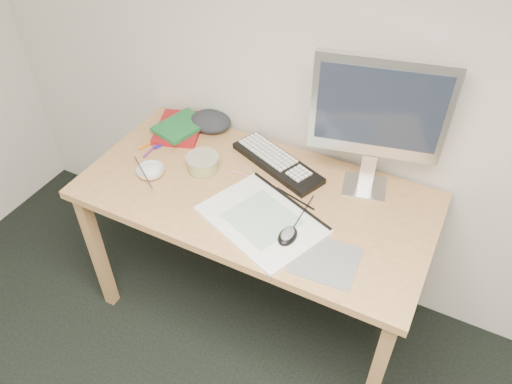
% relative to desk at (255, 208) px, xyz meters
% --- Properties ---
extents(desk, '(1.40, 0.70, 0.75)m').
position_rel_desk_xyz_m(desk, '(0.00, 0.00, 0.00)').
color(desk, tan).
rests_on(desk, ground).
extents(mousepad, '(0.24, 0.22, 0.00)m').
position_rel_desk_xyz_m(mousepad, '(0.37, -0.20, 0.08)').
color(mousepad, slate).
rests_on(mousepad, desk).
extents(sketchpad, '(0.52, 0.45, 0.01)m').
position_rel_desk_xyz_m(sketchpad, '(0.09, -0.13, 0.09)').
color(sketchpad, white).
rests_on(sketchpad, desk).
extents(keyboard, '(0.45, 0.29, 0.03)m').
position_rel_desk_xyz_m(keyboard, '(0.00, 0.20, 0.09)').
color(keyboard, black).
rests_on(keyboard, desk).
extents(monitor, '(0.48, 0.18, 0.56)m').
position_rel_desk_xyz_m(monitor, '(0.38, 0.23, 0.44)').
color(monitor, silver).
rests_on(monitor, desk).
extents(mouse, '(0.06, 0.10, 0.03)m').
position_rel_desk_xyz_m(mouse, '(0.22, -0.17, 0.11)').
color(mouse, black).
rests_on(mouse, sketchpad).
extents(rice_bowl, '(0.14, 0.14, 0.04)m').
position_rel_desk_xyz_m(rice_bowl, '(-0.43, -0.10, 0.10)').
color(rice_bowl, white).
rests_on(rice_bowl, desk).
extents(chopsticks, '(0.20, 0.15, 0.02)m').
position_rel_desk_xyz_m(chopsticks, '(-0.44, -0.13, 0.12)').
color(chopsticks, '#B1B0B3').
rests_on(chopsticks, rice_bowl).
extents(fruit_tub, '(0.17, 0.17, 0.07)m').
position_rel_desk_xyz_m(fruit_tub, '(-0.26, 0.03, 0.12)').
color(fruit_tub, gold).
rests_on(fruit_tub, desk).
extents(book_red, '(0.27, 0.31, 0.03)m').
position_rel_desk_xyz_m(book_red, '(-0.51, 0.22, 0.10)').
color(book_red, maroon).
rests_on(book_red, desk).
extents(book_green, '(0.22, 0.26, 0.02)m').
position_rel_desk_xyz_m(book_green, '(-0.49, 0.21, 0.12)').
color(book_green, '#1A6A32').
rests_on(book_green, book_red).
extents(cloth_lump, '(0.18, 0.16, 0.07)m').
position_rel_desk_xyz_m(cloth_lump, '(-0.39, 0.31, 0.12)').
color(cloth_lump, '#25282D').
rests_on(cloth_lump, desk).
extents(pencil_pink, '(0.20, 0.01, 0.01)m').
position_rel_desk_xyz_m(pencil_pink, '(-0.05, 0.07, 0.09)').
color(pencil_pink, pink).
rests_on(pencil_pink, desk).
extents(pencil_tan, '(0.15, 0.12, 0.01)m').
position_rel_desk_xyz_m(pencil_tan, '(-0.01, 0.08, 0.09)').
color(pencil_tan, '#AA7F59').
rests_on(pencil_tan, desk).
extents(pencil_black, '(0.18, 0.06, 0.01)m').
position_rel_desk_xyz_m(pencil_black, '(0.16, 0.04, 0.09)').
color(pencil_black, black).
rests_on(pencil_black, desk).
extents(marker_blue, '(0.05, 0.13, 0.01)m').
position_rel_desk_xyz_m(marker_blue, '(-0.50, 0.11, 0.09)').
color(marker_blue, '#1E1B94').
rests_on(marker_blue, desk).
extents(marker_orange, '(0.05, 0.13, 0.01)m').
position_rel_desk_xyz_m(marker_orange, '(-0.56, 0.08, 0.09)').
color(marker_orange, orange).
rests_on(marker_orange, desk).
extents(marker_purple, '(0.02, 0.12, 0.01)m').
position_rel_desk_xyz_m(marker_purple, '(-0.53, 0.04, 0.09)').
color(marker_purple, '#752280').
rests_on(marker_purple, desk).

